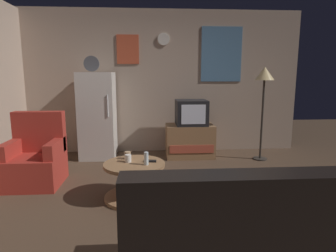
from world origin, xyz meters
TOP-DOWN VIEW (x-y plane):
  - ground_plane at (0.00, 0.00)m, footprint 12.00×12.00m
  - wall_with_art at (0.01, 2.45)m, footprint 5.20×0.12m
  - fridge at (-1.15, 2.03)m, footprint 0.60×0.62m
  - tv_stand at (0.48, 1.95)m, footprint 0.84×0.53m
  - crt_tv at (0.50, 1.94)m, footprint 0.54×0.51m
  - standing_lamp at (1.68, 1.69)m, footprint 0.32×0.32m
  - coffee_table at (-0.43, 0.20)m, footprint 0.72×0.72m
  - wine_glass at (-0.29, 0.12)m, footprint 0.05×0.05m
  - mug_ceramic_white at (-0.50, 0.24)m, footprint 0.08×0.08m
  - mug_ceramic_tan at (-0.52, 0.38)m, footprint 0.08×0.08m
  - remote_control at (-0.25, 0.23)m, footprint 0.15×0.06m
  - armchair at (-1.78, 0.79)m, footprint 0.68×0.68m
  - couch at (0.42, -1.37)m, footprint 1.70×0.80m

SIDE VIEW (x-z plane):
  - ground_plane at x=0.00m, z-range 0.00..0.00m
  - coffee_table at x=-0.43m, z-range 0.00..0.44m
  - tv_stand at x=0.48m, z-range 0.00..0.58m
  - couch at x=0.42m, z-range -0.15..0.77m
  - armchair at x=-1.78m, z-range -0.14..0.82m
  - remote_control at x=-0.25m, z-range 0.44..0.46m
  - mug_ceramic_white at x=-0.50m, z-range 0.44..0.53m
  - mug_ceramic_tan at x=-0.52m, z-range 0.44..0.53m
  - wine_glass at x=-0.29m, z-range 0.44..0.59m
  - fridge at x=-1.15m, z-range -0.13..1.64m
  - crt_tv at x=0.50m, z-range 0.58..1.02m
  - wall_with_art at x=0.01m, z-range 0.01..2.64m
  - standing_lamp at x=1.68m, z-range 0.56..2.15m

